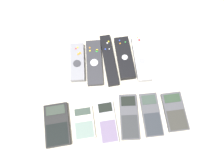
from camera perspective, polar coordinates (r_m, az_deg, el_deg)
ground_plane at (r=0.81m, az=0.22°, el=-2.30°), size 3.00×3.00×0.00m
remote_0 at (r=0.86m, az=-9.03°, el=5.65°), size 0.06×0.16×0.02m
remote_1 at (r=0.85m, az=-4.66°, el=5.64°), size 0.06×0.19×0.02m
remote_2 at (r=0.85m, az=-0.69°, el=6.37°), size 0.06×0.22×0.02m
remote_3 at (r=0.86m, az=3.26°, el=6.84°), size 0.06×0.18×0.03m
remote_4 at (r=0.86m, az=7.49°, el=7.09°), size 0.05×0.21×0.02m
calculator_0 at (r=0.79m, az=-14.15°, el=-10.27°), size 0.09×0.15×0.02m
calculator_1 at (r=0.78m, az=-7.35°, el=-10.00°), size 0.07×0.12×0.01m
calculator_2 at (r=0.77m, az=-1.24°, el=-9.83°), size 0.07×0.15×0.01m
calculator_3 at (r=0.78m, az=4.49°, el=-8.46°), size 0.07×0.16×0.02m
calculator_4 at (r=0.79m, az=10.21°, el=-7.77°), size 0.06×0.16×0.01m
calculator_5 at (r=0.81m, az=16.04°, el=-6.89°), size 0.08×0.14×0.02m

